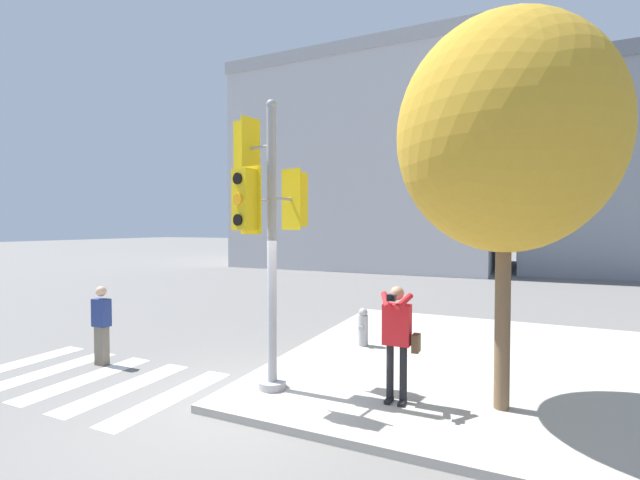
{
  "coord_description": "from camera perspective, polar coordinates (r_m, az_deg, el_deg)",
  "views": [
    {
      "loc": [
        3.78,
        -5.3,
        2.72
      ],
      "look_at": [
        0.98,
        0.8,
        2.51
      ],
      "focal_mm": 24.0,
      "sensor_mm": 36.0,
      "label": 1
    }
  ],
  "objects": [
    {
      "name": "person_photographer",
      "position": [
        6.55,
        10.31,
        -12.13
      ],
      "size": [
        0.58,
        0.54,
        1.72
      ],
      "color": "black",
      "rests_on": "sidewalk_corner"
    },
    {
      "name": "ground_plane",
      "position": [
        7.05,
        -10.67,
        -20.93
      ],
      "size": [
        160.0,
        160.0,
        0.0
      ],
      "primitive_type": "plane",
      "color": "slate"
    },
    {
      "name": "crosswalk_stripes",
      "position": [
        9.05,
        -28.74,
        -15.91
      ],
      "size": [
        4.44,
        2.49,
        0.01
      ],
      "color": "silver",
      "rests_on": "ground_plane"
    },
    {
      "name": "sidewalk_corner",
      "position": [
        9.2,
        22.66,
        -15.17
      ],
      "size": [
        8.0,
        8.0,
        0.12
      ],
      "color": "#ADA89E",
      "rests_on": "ground_plane"
    },
    {
      "name": "pedestrian_distant",
      "position": [
        9.57,
        -27.11,
        -9.86
      ],
      "size": [
        0.34,
        0.2,
        1.55
      ],
      "color": "#6B6051",
      "rests_on": "ground_plane"
    },
    {
      "name": "fire_hydrant",
      "position": [
        9.57,
        5.77,
        -11.47
      ],
      "size": [
        0.22,
        0.28,
        0.83
      ],
      "color": "#99999E",
      "rests_on": "sidewalk_corner"
    },
    {
      "name": "street_tree",
      "position": [
        6.7,
        23.43,
        12.63
      ],
      "size": [
        3.0,
        3.0,
        5.54
      ],
      "color": "brown",
      "rests_on": "sidewalk_corner"
    },
    {
      "name": "traffic_signal_pole",
      "position": [
        6.93,
        -7.18,
        3.7
      ],
      "size": [
        1.06,
        1.49,
        4.61
      ],
      "color": "#939399",
      "rests_on": "sidewalk_corner"
    },
    {
      "name": "building_right",
      "position": [
        33.08,
        36.55,
        7.13
      ],
      "size": [
        13.51,
        13.02,
        11.99
      ],
      "color": "gray",
      "rests_on": "ground_plane"
    },
    {
      "name": "building_left",
      "position": [
        31.99,
        7.3,
        9.16
      ],
      "size": [
        16.59,
        13.52,
        13.66
      ],
      "color": "#BCBCC1",
      "rests_on": "ground_plane"
    }
  ]
}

